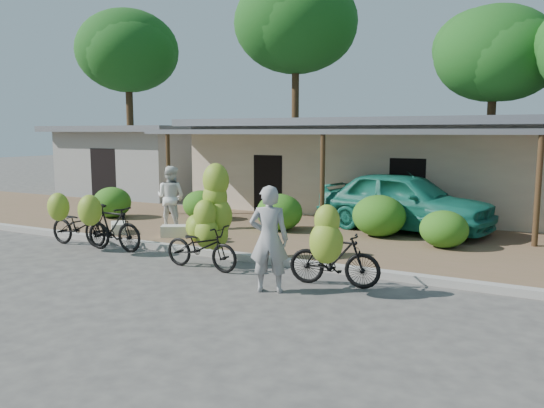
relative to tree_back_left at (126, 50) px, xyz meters
The scene contains 25 objects.
ground 20.23m from the tree_back_left, 43.77° to the right, with size 100.00×100.00×0.00m, color #43413F.
sidewalk 17.38m from the tree_back_left, 30.66° to the right, with size 60.00×6.00×0.12m, color brown.
curb 18.97m from the tree_back_left, 39.07° to the right, with size 60.00×0.25×0.15m, color #A8A399.
shop_main 14.85m from the tree_back_left, ahead, with size 13.00×8.50×3.35m.
shop_grey 6.43m from the tree_back_left, 38.29° to the right, with size 7.00×6.00×3.15m.
tree_back_left is the anchor object (origin of this frame).
tree_far_center 8.62m from the tree_back_left, 20.56° to the left, with size 6.05×6.00×10.52m.
tree_center_right 17.38m from the tree_back_left, 11.63° to the left, with size 5.11×4.99×8.15m.
hedge_0 12.71m from the tree_back_left, 50.78° to the right, with size 1.28×1.15×1.00m, color #226016.
hedge_1 13.86m from the tree_back_left, 37.52° to the right, with size 1.19×1.08×0.93m, color #226016.
hedge_2 16.41m from the tree_back_left, 32.06° to the right, with size 1.33×1.20×1.04m, color #226016.
hedge_3 18.44m from the tree_back_left, 25.97° to the right, with size 1.42×1.28×1.11m, color #226016.
hedge_4 20.25m from the tree_back_left, 25.35° to the right, with size 1.16×1.04×0.90m, color #226016.
bike_far_left 16.21m from the tree_back_left, 52.68° to the right, with size 1.98×1.23×1.44m.
bike_left 16.77m from the tree_back_left, 49.66° to the right, with size 1.90×1.20×1.44m.
bike_center 18.76m from the tree_back_left, 42.47° to the right, with size 1.84×1.18×2.23m.
bike_right 21.16m from the tree_back_left, 37.41° to the right, with size 1.80×1.26×1.64m.
loose_banana_a 17.00m from the tree_back_left, 41.76° to the right, with size 0.52×0.44×0.64m, color #7DA328.
loose_banana_b 16.64m from the tree_back_left, 41.63° to the right, with size 0.52×0.44×0.65m, color #7DA328.
loose_banana_c 19.49m from the tree_back_left, 33.81° to the right, with size 0.52×0.44×0.65m, color #7DA328.
sack_near 16.27m from the tree_back_left, 43.06° to the right, with size 0.85×0.40×0.30m, color silver.
sack_far 15.34m from the tree_back_left, 49.11° to the right, with size 0.75×0.38×0.28m, color silver.
vendor 20.80m from the tree_back_left, 40.70° to the right, with size 0.71×0.47×1.95m, color #959595.
bystander 14.79m from the tree_back_left, 42.91° to the right, with size 0.88×0.69×1.81m, color white.
teal_van 18.22m from the tree_back_left, 21.89° to the right, with size 1.99×4.93×1.68m, color #1A7661.
Camera 1 is at (5.76, -8.14, 2.89)m, focal length 35.00 mm.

